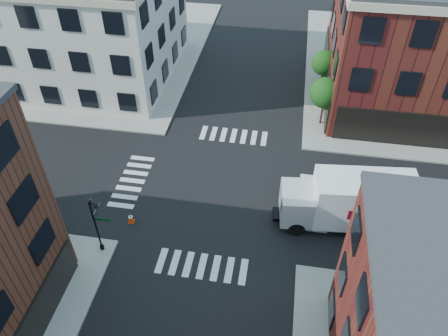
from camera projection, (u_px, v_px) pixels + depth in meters
ground at (220, 191)px, 33.32m from camera, size 120.00×120.00×0.00m
sidewalk_nw at (75, 46)px, 51.28m from camera, size 30.00×30.00×0.15m
building_nw at (60, 19)px, 43.74m from camera, size 22.00×16.00×11.00m
tree_near at (326, 95)px, 37.64m from camera, size 2.69×2.69×4.49m
tree_far at (325, 64)px, 42.25m from camera, size 2.43×2.43×4.07m
signal_pole at (96, 220)px, 27.32m from camera, size 1.29×1.24×4.60m
box_truck at (351, 202)px, 29.47m from camera, size 9.41×3.66×4.17m
traffic_cone at (131, 218)px, 30.75m from camera, size 0.48×0.48×0.77m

